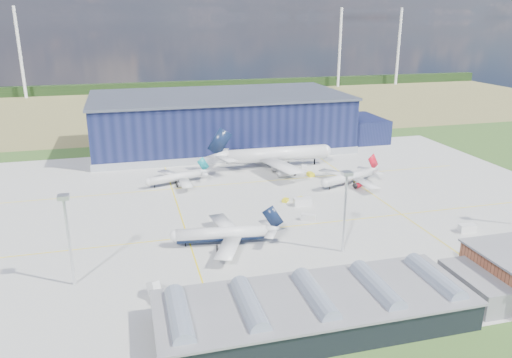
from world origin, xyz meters
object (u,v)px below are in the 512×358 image
(airliner_navy, at_px, (222,227))
(gse_van_b, at_px, (308,218))
(hangar, at_px, (225,123))
(car_b, at_px, (315,289))
(light_mast_west, at_px, (67,226))
(gse_van_c, at_px, (467,228))
(airstair, at_px, (154,291))
(gse_van_a, at_px, (303,202))
(gse_tug_a, at_px, (302,200))
(airliner_red, at_px, (349,173))
(gse_tug_b, at_px, (285,200))
(airliner_widebody, at_px, (276,147))
(airliner_regional, at_px, (175,173))
(light_mast_center, at_px, (346,199))
(car_a, at_px, (333,278))
(gse_cart_a, at_px, (304,167))
(gse_tug_c, at_px, (310,174))

(airliner_navy, relative_size, gse_van_b, 7.25)
(hangar, height_order, car_b, hangar)
(light_mast_west, bearing_deg, gse_van_c, 1.29)
(car_b, bearing_deg, airstair, 93.47)
(light_mast_west, bearing_deg, gse_van_a, 26.79)
(gse_tug_a, height_order, gse_van_b, gse_van_b)
(airliner_red, height_order, gse_tug_b, airliner_red)
(airliner_widebody, relative_size, airliner_regional, 2.03)
(airliner_red, distance_m, gse_van_a, 29.27)
(light_mast_center, relative_size, airliner_widebody, 0.41)
(airliner_navy, distance_m, gse_tug_b, 40.12)
(airliner_navy, xyz_separation_m, gse_van_a, (32.63, 23.33, -4.04))
(gse_van_c, distance_m, airstair, 94.18)
(airliner_widebody, distance_m, car_a, 97.50)
(airliner_red, distance_m, airliner_regional, 66.29)
(gse_tug_a, bearing_deg, gse_cart_a, 51.97)
(hangar, relative_size, gse_van_c, 28.64)
(gse_tug_c, distance_m, gse_van_c, 68.95)
(gse_van_a, bearing_deg, hangar, 7.56)
(airliner_navy, height_order, airstair, airliner_navy)
(gse_van_b, bearing_deg, car_a, -158.93)
(gse_van_a, relative_size, gse_van_b, 1.35)
(car_b, bearing_deg, airliner_red, -15.29)
(hangar, height_order, airstair, hangar)
(airliner_widebody, distance_m, gse_van_c, 87.31)
(hangar, height_order, light_mast_center, hangar)
(airliner_regional, relative_size, gse_van_a, 4.44)
(airliner_widebody, bearing_deg, gse_van_b, -95.94)
(airliner_red, bearing_deg, gse_tug_a, 7.75)
(hangar, xyz_separation_m, airliner_navy, (-23.99, -112.06, -6.23))
(airliner_red, relative_size, gse_van_c, 6.10)
(airliner_regional, distance_m, gse_cart_a, 55.83)
(hangar, relative_size, gse_van_a, 23.55)
(airliner_red, relative_size, gse_van_b, 6.78)
(gse_cart_a, bearing_deg, gse_tug_c, -78.05)
(car_a, bearing_deg, gse_van_a, 7.92)
(hangar, xyz_separation_m, gse_tug_c, (23.19, -58.26, -10.84))
(airliner_red, height_order, car_b, airliner_red)
(gse_tug_b, relative_size, gse_cart_a, 0.81)
(airliner_red, relative_size, airliner_widebody, 0.56)
(airliner_red, relative_size, airliner_regional, 1.13)
(car_b, bearing_deg, airliner_widebody, 2.94)
(car_a, bearing_deg, airliner_widebody, 10.60)
(gse_tug_c, distance_m, airstair, 102.61)
(gse_van_c, bearing_deg, airliner_regional, 53.49)
(airliner_red, distance_m, gse_cart_a, 26.82)
(light_mast_west, distance_m, gse_tug_a, 83.81)
(airliner_navy, distance_m, gse_van_b, 31.86)
(gse_tug_a, distance_m, gse_tug_c, 30.28)
(hangar, relative_size, car_a, 41.42)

